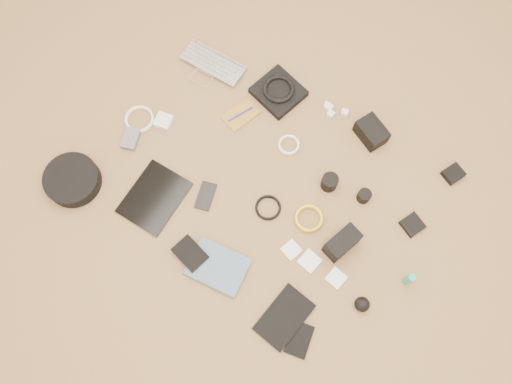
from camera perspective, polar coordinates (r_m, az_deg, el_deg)
The scene contains 33 objects.
laptop at distance 2.31m, azimuth -5.52°, elevation 13.66°, with size 0.29×0.20×0.02m, color #BABABF.
headphone_pouch at distance 2.24m, azimuth 2.58°, elevation 11.34°, with size 0.19×0.18×0.03m, color black.
headphones at distance 2.22m, azimuth 2.61°, elevation 11.68°, with size 0.14×0.14×0.02m, color black.
charger_a at distance 2.21m, azimuth 8.52°, elevation 8.79°, with size 0.03×0.03×0.03m, color silver.
charger_b at distance 2.23m, azimuth 8.34°, elevation 9.51°, with size 0.03×0.03×0.03m, color silver.
charger_c at distance 2.23m, azimuth 10.07°, elevation 8.90°, with size 0.03×0.03×0.03m, color silver.
charger_d at distance 2.23m, azimuth 8.13°, elevation 9.73°, with size 0.03×0.03×0.03m, color silver.
dslr_camera at distance 2.18m, azimuth 13.05°, elevation 6.68°, with size 0.13×0.09×0.08m, color black.
lens_pouch at distance 2.23m, azimuth 21.61°, elevation 1.94°, with size 0.07×0.08×0.03m, color black.
notebook_olive at distance 2.20m, azimuth -1.78°, elevation 8.80°, with size 0.10×0.15×0.01m, color olive.
pen_blue at distance 2.19m, azimuth -1.79°, elevation 8.90°, with size 0.01×0.01×0.12m, color #141AA7.
cable_white_a at distance 2.14m, azimuth 3.76°, elevation 5.34°, with size 0.09×0.09×0.01m, color white.
lens_a at distance 2.06m, azimuth 8.40°, elevation 1.12°, with size 0.07×0.07×0.07m, color black.
lens_b at distance 2.08m, azimuth 12.24°, elevation -0.44°, with size 0.06×0.06×0.05m, color black.
card_reader at distance 2.11m, azimuth 17.44°, elevation -3.59°, with size 0.08×0.08×0.02m, color black.
power_brick at distance 2.21m, azimuth -10.52°, elevation 7.95°, with size 0.07×0.07×0.03m, color silver.
cable_white_b at distance 2.24m, azimuth -13.15°, elevation 8.05°, with size 0.13×0.13×0.01m, color white.
cable_black at distance 2.04m, azimuth 1.39°, elevation -1.83°, with size 0.11×0.11×0.01m, color black.
cable_yellow at distance 2.03m, azimuth 6.04°, elevation -3.08°, with size 0.12×0.12×0.01m, color gold.
flash at distance 1.98m, azimuth 9.81°, elevation -5.76°, with size 0.07×0.14×0.10m, color black.
lens_cleaner at distance 2.01m, azimuth 17.05°, elevation -9.51°, with size 0.03×0.03×0.10m, color teal.
battery_charger at distance 2.20m, azimuth -14.13°, elevation 5.91°, with size 0.06×0.10×0.03m, color #5A5B5F.
tablet at distance 2.09m, azimuth -11.52°, elevation -0.62°, with size 0.21×0.27×0.01m, color black.
phone at distance 2.06m, azimuth -5.77°, elevation -0.45°, with size 0.06×0.12×0.01m, color black.
filter_case_left at distance 2.00m, azimuth 4.05°, elevation -6.61°, with size 0.06×0.06×0.01m, color silver.
filter_case_mid at distance 2.00m, azimuth 6.14°, elevation -7.86°, with size 0.07×0.07×0.01m, color silver.
filter_case_right at distance 2.00m, azimuth 9.14°, elevation -9.69°, with size 0.07×0.07×0.01m, color silver.
air_blower at distance 1.98m, azimuth 12.03°, elevation -12.44°, with size 0.06×0.06×0.06m, color black.
headphone_case at distance 2.18m, azimuth -20.24°, elevation 1.29°, with size 0.23×0.23×0.06m, color black.
drive_case at distance 2.00m, azimuth -7.52°, elevation -7.03°, with size 0.13×0.09×0.03m, color black.
paperback at distance 1.97m, azimuth -5.50°, elevation -10.68°, with size 0.17×0.22×0.02m, color #475F78.
notebook_black_a at distance 1.96m, azimuth 3.25°, elevation -14.09°, with size 0.14×0.22×0.02m, color black.
notebook_black_b at distance 1.96m, azimuth 4.96°, elevation -16.44°, with size 0.08×0.13×0.01m, color black.
Camera 1 is at (0.39, -0.56, 1.95)m, focal length 35.00 mm.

